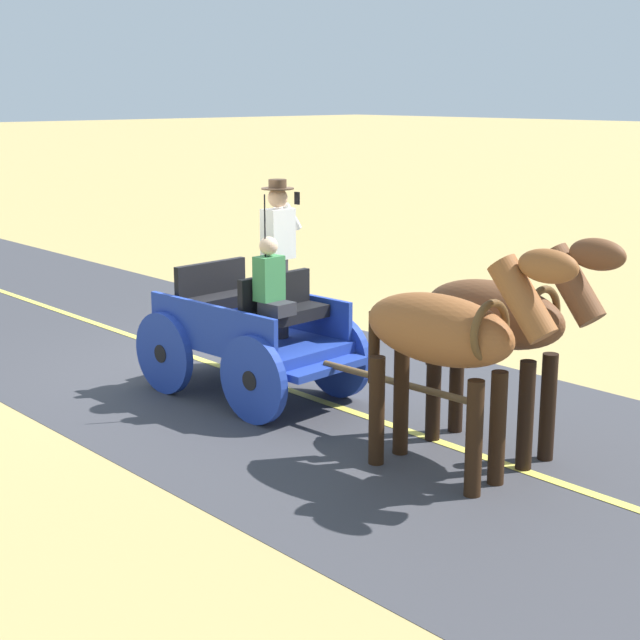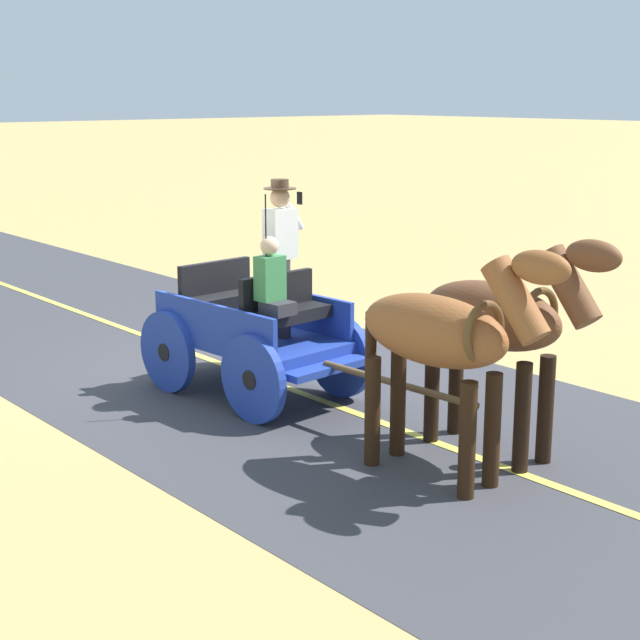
{
  "view_description": "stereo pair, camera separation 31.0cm",
  "coord_description": "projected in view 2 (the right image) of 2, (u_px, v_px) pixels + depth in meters",
  "views": [
    {
      "loc": [
        7.04,
        9.33,
        3.43
      ],
      "look_at": [
        0.42,
        2.05,
        1.1
      ],
      "focal_mm": 54.13,
      "sensor_mm": 36.0,
      "label": 1
    },
    {
      "loc": [
        6.8,
        9.53,
        3.43
      ],
      "look_at": [
        0.42,
        2.05,
        1.1
      ],
      "focal_mm": 54.13,
      "sensor_mm": 36.0,
      "label": 2
    }
  ],
  "objects": [
    {
      "name": "horse_drawn_carriage",
      "position": [
        257.0,
        327.0,
        11.0
      ],
      "size": [
        1.56,
        4.52,
        2.5
      ],
      "color": "#1E3899",
      "rests_on": "ground"
    },
    {
      "name": "horse_off_side",
      "position": [
        443.0,
        338.0,
        8.48
      ],
      "size": [
        0.68,
        2.14,
        2.21
      ],
      "color": "brown",
      "rests_on": "ground"
    },
    {
      "name": "road_surface",
      "position": [
        240.0,
        371.0,
        12.14
      ],
      "size": [
        5.42,
        160.0,
        0.01
      ],
      "primitive_type": "cube",
      "color": "#38383D",
      "rests_on": "ground"
    },
    {
      "name": "ground_plane",
      "position": [
        240.0,
        371.0,
        12.14
      ],
      "size": [
        200.0,
        200.0,
        0.0
      ],
      "primitive_type": "plane",
      "color": "tan"
    },
    {
      "name": "horse_near_side",
      "position": [
        500.0,
        322.0,
        9.06
      ],
      "size": [
        0.6,
        2.13,
        2.21
      ],
      "color": "brown",
      "rests_on": "ground"
    },
    {
      "name": "road_centre_stripe",
      "position": [
        240.0,
        371.0,
        12.14
      ],
      "size": [
        0.12,
        160.0,
        0.0
      ],
      "primitive_type": "cube",
      "color": "#DBCC4C",
      "rests_on": "road_surface"
    }
  ]
}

